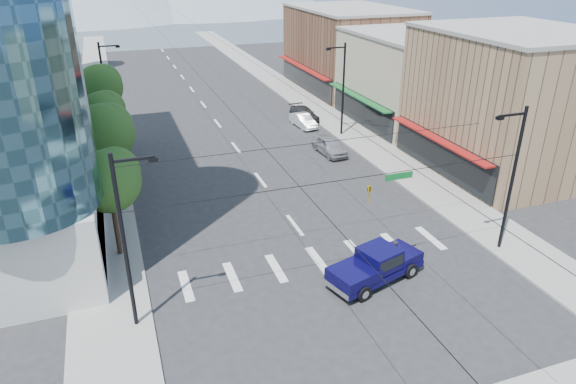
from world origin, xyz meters
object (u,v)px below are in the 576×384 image
Objects in this scene: parked_car_near at (330,146)px; parked_car_mid at (303,120)px; parked_car_far at (304,114)px; pickup_truck at (375,265)px; pedestrian at (395,254)px.

parked_car_near is 1.10× the size of parked_car_mid.
parked_car_near is 10.54m from parked_car_far.
pickup_truck is at bearing -108.14° from parked_car_far.
pickup_truck is 1.84m from pedestrian.
pickup_truck is 30.36m from parked_car_far.
parked_car_mid is at bearing 4.45° from pedestrian.
parked_car_far is (5.51, 28.73, -0.20)m from pedestrian.
pedestrian is 0.37× the size of parked_car_far.
parked_car_mid is at bearing 81.82° from parked_car_near.
pickup_truck is 3.43× the size of pedestrian.
parked_car_far is (7.18, 29.50, -0.33)m from pickup_truck.
pedestrian is 18.73m from parked_car_near.
pedestrian is (1.67, 0.77, -0.13)m from pickup_truck.
parked_car_near is at bearing -102.97° from parked_car_far.
parked_car_mid is (6.23, 27.32, -0.33)m from pickup_truck.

